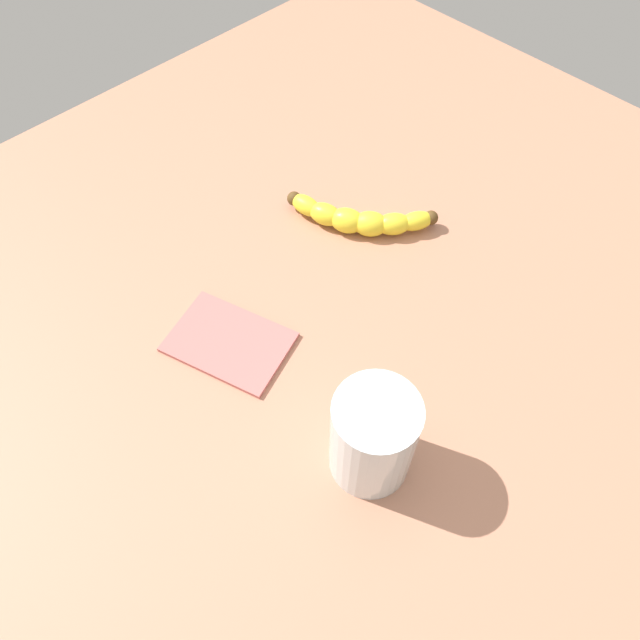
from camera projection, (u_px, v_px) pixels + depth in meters
The scene contains 4 objects.
wooden_tabletop at pixel (366, 301), 76.75cm from camera, with size 120.00×120.00×3.00cm, color #B17559.
banana at pixel (359, 218), 80.72cm from camera, with size 18.05×13.08×3.43cm.
smoothie_glass at pixel (373, 439), 58.38cm from camera, with size 8.52×8.52×12.10cm.
folded_napkin at pixel (229, 342), 71.07cm from camera, with size 14.04×9.69×0.60cm, color #BC6660.
Camera 1 is at (28.25, -36.15, 63.36)cm, focal length 33.26 mm.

